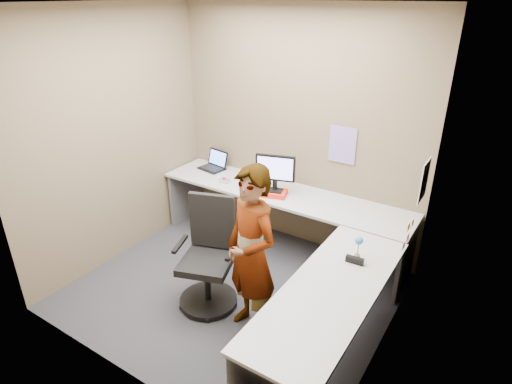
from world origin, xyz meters
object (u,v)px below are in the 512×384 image
Objects in this scene: desk at (290,237)px; office_chair at (209,263)px; monitor at (275,170)px; person at (251,254)px.

desk is 2.81× the size of office_chair.
office_chair is at bearing -110.85° from monitor.
office_chair is 0.67m from person.
desk is 7.02× the size of monitor.
monitor reaches higher than office_chair.
person is at bearing -30.05° from office_chair.
person reaches higher than monitor.
person reaches higher than office_chair.
person is (0.56, -0.11, 0.35)m from office_chair.
monitor is (-0.46, 0.49, 0.44)m from desk.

